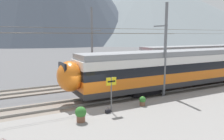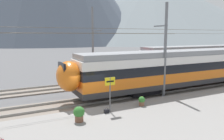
{
  "view_description": "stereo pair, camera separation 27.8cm",
  "coord_description": "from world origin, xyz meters",
  "px_view_note": "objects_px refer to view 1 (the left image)",
  "views": [
    {
      "loc": [
        -5.43,
        -14.43,
        5.25
      ],
      "look_at": [
        3.46,
        2.72,
        2.19
      ],
      "focal_mm": 35.11,
      "sensor_mm": 36.0,
      "label": 1
    },
    {
      "loc": [
        -5.18,
        -14.56,
        5.25
      ],
      "look_at": [
        3.46,
        2.72,
        2.19
      ],
      "focal_mm": 35.11,
      "sensor_mm": 36.0,
      "label": 2
    }
  ],
  "objects_px": {
    "train_near_platform": "(210,64)",
    "catenary_mast_far_side": "(93,43)",
    "potted_plant_by_shelter": "(142,100)",
    "catenary_mast_mid": "(164,49)",
    "handbag_near_sign": "(108,111)",
    "potted_plant_platform_edge": "(81,113)",
    "train_far_track": "(223,56)",
    "platform_sign": "(111,87)"
  },
  "relations": [
    {
      "from": "catenary_mast_mid",
      "to": "potted_plant_by_shelter",
      "type": "xyz_separation_m",
      "value": [
        -3.4,
        -1.8,
        -3.43
      ]
    },
    {
      "from": "train_near_platform",
      "to": "handbag_near_sign",
      "type": "bearing_deg",
      "value": -166.2
    },
    {
      "from": "handbag_near_sign",
      "to": "train_near_platform",
      "type": "bearing_deg",
      "value": 13.8
    },
    {
      "from": "potted_plant_by_shelter",
      "to": "catenary_mast_mid",
      "type": "bearing_deg",
      "value": 27.94
    },
    {
      "from": "train_near_platform",
      "to": "train_far_track",
      "type": "bearing_deg",
      "value": 30.08
    },
    {
      "from": "train_far_track",
      "to": "handbag_near_sign",
      "type": "height_order",
      "value": "train_far_track"
    },
    {
      "from": "catenary_mast_far_side",
      "to": "potted_plant_platform_edge",
      "type": "xyz_separation_m",
      "value": [
        -5.66,
        -11.85,
        -3.53
      ]
    },
    {
      "from": "train_near_platform",
      "to": "potted_plant_by_shelter",
      "type": "distance_m",
      "value": 11.26
    },
    {
      "from": "catenary_mast_mid",
      "to": "potted_plant_platform_edge",
      "type": "distance_m",
      "value": 9.29
    },
    {
      "from": "potted_plant_by_shelter",
      "to": "platform_sign",
      "type": "bearing_deg",
      "value": -176.48
    },
    {
      "from": "train_near_platform",
      "to": "train_far_track",
      "type": "distance_m",
      "value": 11.5
    },
    {
      "from": "catenary_mast_mid",
      "to": "potted_plant_platform_edge",
      "type": "relative_size",
      "value": 46.64
    },
    {
      "from": "train_far_track",
      "to": "catenary_mast_far_side",
      "type": "relative_size",
      "value": 0.73
    },
    {
      "from": "catenary_mast_mid",
      "to": "potted_plant_by_shelter",
      "type": "distance_m",
      "value": 5.15
    },
    {
      "from": "train_near_platform",
      "to": "catenary_mast_far_side",
      "type": "distance_m",
      "value": 12.91
    },
    {
      "from": "potted_plant_platform_edge",
      "to": "potted_plant_by_shelter",
      "type": "height_order",
      "value": "potted_plant_platform_edge"
    },
    {
      "from": "platform_sign",
      "to": "potted_plant_by_shelter",
      "type": "height_order",
      "value": "platform_sign"
    },
    {
      "from": "train_near_platform",
      "to": "potted_plant_platform_edge",
      "type": "height_order",
      "value": "train_near_platform"
    },
    {
      "from": "train_far_track",
      "to": "catenary_mast_mid",
      "type": "xyz_separation_m",
      "value": [
        -17.27,
        -7.06,
        1.87
      ]
    },
    {
      "from": "potted_plant_by_shelter",
      "to": "potted_plant_platform_edge",
      "type": "bearing_deg",
      "value": -170.75
    },
    {
      "from": "catenary_mast_mid",
      "to": "potted_plant_platform_edge",
      "type": "bearing_deg",
      "value": -162.6
    },
    {
      "from": "handbag_near_sign",
      "to": "potted_plant_platform_edge",
      "type": "relative_size",
      "value": 0.4
    },
    {
      "from": "train_near_platform",
      "to": "platform_sign",
      "type": "xyz_separation_m",
      "value": [
        -13.3,
        -3.26,
        -0.25
      ]
    },
    {
      "from": "train_far_track",
      "to": "platform_sign",
      "type": "xyz_separation_m",
      "value": [
        -23.25,
        -9.02,
        -0.25
      ]
    },
    {
      "from": "catenary_mast_far_side",
      "to": "platform_sign",
      "type": "xyz_separation_m",
      "value": [
        -3.35,
        -11.21,
        -2.36
      ]
    },
    {
      "from": "catenary_mast_mid",
      "to": "catenary_mast_far_side",
      "type": "distance_m",
      "value": 9.62
    },
    {
      "from": "platform_sign",
      "to": "train_near_platform",
      "type": "bearing_deg",
      "value": 13.77
    },
    {
      "from": "platform_sign",
      "to": "potted_plant_platform_edge",
      "type": "xyz_separation_m",
      "value": [
        -2.31,
        -0.64,
        -1.17
      ]
    },
    {
      "from": "potted_plant_by_shelter",
      "to": "train_near_platform",
      "type": "bearing_deg",
      "value": 16.14
    },
    {
      "from": "train_far_track",
      "to": "potted_plant_by_shelter",
      "type": "bearing_deg",
      "value": -156.78
    },
    {
      "from": "potted_plant_platform_edge",
      "to": "platform_sign",
      "type": "bearing_deg",
      "value": 15.42
    },
    {
      "from": "catenary_mast_mid",
      "to": "platform_sign",
      "type": "distance_m",
      "value": 6.64
    },
    {
      "from": "platform_sign",
      "to": "potted_plant_platform_edge",
      "type": "height_order",
      "value": "platform_sign"
    },
    {
      "from": "catenary_mast_far_side",
      "to": "potted_plant_platform_edge",
      "type": "relative_size",
      "value": 46.64
    },
    {
      "from": "train_far_track",
      "to": "potted_plant_platform_edge",
      "type": "distance_m",
      "value": 27.37
    },
    {
      "from": "train_near_platform",
      "to": "potted_plant_platform_edge",
      "type": "xyz_separation_m",
      "value": [
        -15.61,
        -3.9,
        -1.43
      ]
    },
    {
      "from": "train_near_platform",
      "to": "potted_plant_platform_edge",
      "type": "bearing_deg",
      "value": -165.98
    },
    {
      "from": "catenary_mast_mid",
      "to": "handbag_near_sign",
      "type": "bearing_deg",
      "value": -161.98
    },
    {
      "from": "handbag_near_sign",
      "to": "potted_plant_platform_edge",
      "type": "distance_m",
      "value": 2.13
    },
    {
      "from": "train_near_platform",
      "to": "platform_sign",
      "type": "relative_size",
      "value": 13.81
    },
    {
      "from": "train_near_platform",
      "to": "handbag_near_sign",
      "type": "xyz_separation_m",
      "value": [
        -13.59,
        -3.34,
        -1.81
      ]
    },
    {
      "from": "handbag_near_sign",
      "to": "catenary_mast_mid",
      "type": "bearing_deg",
      "value": 18.02
    }
  ]
}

